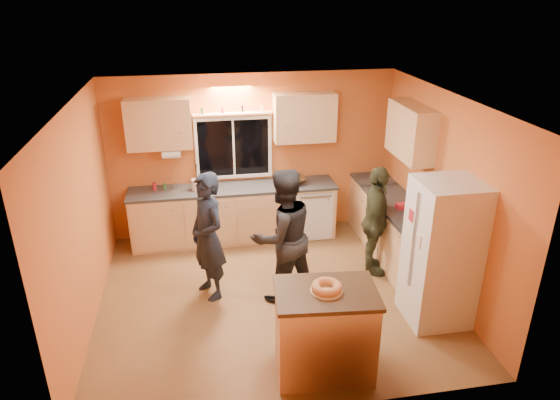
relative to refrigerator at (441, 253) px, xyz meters
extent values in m
plane|color=brown|center=(-1.89, 0.80, -0.90)|extent=(4.50, 4.50, 0.00)
cube|color=#C56532|center=(-1.89, 2.80, 0.40)|extent=(4.50, 0.04, 2.60)
cube|color=#C56532|center=(-1.89, -1.20, 0.40)|extent=(4.50, 0.04, 2.60)
cube|color=#C56532|center=(-4.14, 0.80, 0.40)|extent=(0.04, 4.00, 2.60)
cube|color=#C56532|center=(0.36, 0.80, 0.40)|extent=(0.04, 4.00, 2.60)
cube|color=white|center=(-1.89, 0.80, 1.70)|extent=(4.50, 4.00, 0.02)
cube|color=black|center=(-2.19, 2.79, 0.55)|extent=(1.10, 0.02, 0.90)
cube|color=white|center=(-2.19, 2.77, 0.55)|extent=(1.20, 0.04, 1.00)
cube|color=tan|center=(-3.29, 2.64, 1.02)|extent=(0.95, 0.33, 0.75)
cube|color=tan|center=(-1.09, 2.64, 1.02)|extent=(0.95, 0.33, 0.75)
cube|color=tan|center=(0.19, 1.60, 1.02)|extent=(0.33, 1.00, 0.75)
cylinder|color=silver|center=(-3.14, 2.52, 0.58)|extent=(0.27, 0.12, 0.12)
cube|color=tan|center=(-2.24, 2.50, -0.47)|extent=(3.20, 0.60, 0.86)
cube|color=#282B2D|center=(-2.24, 2.50, -0.02)|extent=(3.24, 0.62, 0.04)
cube|color=tan|center=(0.06, 2.50, -0.47)|extent=(0.60, 0.60, 0.86)
cube|color=#282B2D|center=(0.06, 2.50, -0.02)|extent=(0.62, 0.62, 0.04)
cube|color=tan|center=(0.06, 1.30, -0.47)|extent=(0.60, 1.80, 0.86)
cube|color=#282B2D|center=(0.06, 1.30, -0.02)|extent=(0.62, 1.84, 0.04)
cube|color=silver|center=(0.00, 0.00, 0.00)|extent=(0.72, 0.70, 1.80)
cube|color=tan|center=(-1.58, -0.68, -0.42)|extent=(1.04, 0.75, 0.97)
cube|color=black|center=(-1.58, -0.68, 0.08)|extent=(1.09, 0.80, 0.04)
torus|color=tan|center=(-1.58, -0.68, 0.14)|extent=(0.31, 0.31, 0.09)
imported|color=black|center=(-2.70, 0.98, -0.05)|extent=(0.64, 0.74, 1.71)
imported|color=black|center=(-1.77, 0.75, 0.00)|extent=(1.05, 0.94, 1.79)
imported|color=#2F3522|center=(-0.39, 1.16, -0.11)|extent=(0.70, 1.01, 1.59)
imported|color=black|center=(-1.29, 2.52, 0.05)|extent=(0.43, 0.43, 0.10)
cylinder|color=beige|center=(-2.81, 2.49, 0.09)|extent=(0.14, 0.14, 0.17)
imported|color=gray|center=(0.00, 0.59, 0.14)|extent=(0.32, 0.31, 0.28)
cube|color=#AD1A2D|center=(0.04, 1.29, 0.04)|extent=(0.16, 0.12, 0.07)
camera|label=1|loc=(-2.76, -4.74, 2.91)|focal=32.00mm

